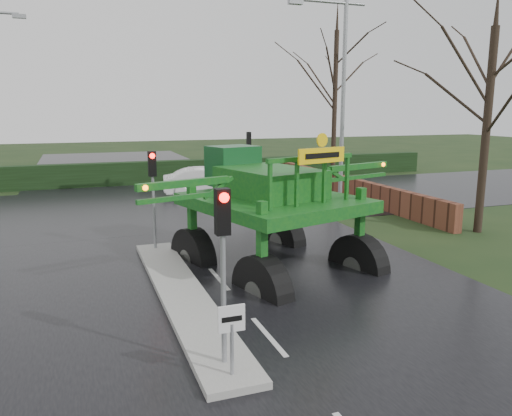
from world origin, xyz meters
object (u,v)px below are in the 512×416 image
object	(u,v)px
street_light_right	(338,86)
white_sedan	(207,196)
traffic_signal_near	(223,239)
traffic_signal_mid	(153,179)
crop_sprayer	(256,201)
keep_left_sign	(232,329)
traffic_signal_far	(249,147)

from	to	relation	value
street_light_right	white_sedan	distance (m)	9.84
traffic_signal_near	white_sedan	xyz separation A→B (m)	(4.56, 19.06, -2.59)
traffic_signal_near	traffic_signal_mid	size ratio (longest dim) A/B	1.00
traffic_signal_near	crop_sprayer	world-z (taller)	crop_sprayer
street_light_right	crop_sprayer	distance (m)	12.33
keep_left_sign	traffic_signal_near	xyz separation A→B (m)	(0.00, 0.49, 1.53)
crop_sprayer	white_sedan	xyz separation A→B (m)	(2.52, 15.24, -2.52)
keep_left_sign	white_sedan	world-z (taller)	keep_left_sign
keep_left_sign	traffic_signal_mid	world-z (taller)	traffic_signal_mid
traffic_signal_far	crop_sprayer	world-z (taller)	crop_sprayer
crop_sprayer	traffic_signal_near	bearing A→B (deg)	-134.41
keep_left_sign	crop_sprayer	bearing A→B (deg)	64.64
traffic_signal_mid	traffic_signal_far	bearing A→B (deg)	58.07
traffic_signal_near	traffic_signal_mid	distance (m)	8.50
traffic_signal_mid	white_sedan	xyz separation A→B (m)	(4.56, 10.56, -2.59)
keep_left_sign	white_sedan	bearing A→B (deg)	76.86
white_sedan	traffic_signal_far	bearing A→B (deg)	-50.01
keep_left_sign	crop_sprayer	distance (m)	4.99
crop_sprayer	white_sedan	distance (m)	15.65
traffic_signal_mid	traffic_signal_far	xyz separation A→B (m)	(7.80, 12.52, 0.00)
keep_left_sign	traffic_signal_near	distance (m)	1.61
street_light_right	traffic_signal_near	bearing A→B (deg)	-126.13
traffic_signal_near	white_sedan	distance (m)	19.77
traffic_signal_far	street_light_right	size ratio (longest dim) A/B	0.35
white_sedan	keep_left_sign	bearing A→B (deg)	175.63
street_light_right	white_sedan	bearing A→B (deg)	129.19
traffic_signal_near	street_light_right	size ratio (longest dim) A/B	0.35
white_sedan	street_light_right	bearing A→B (deg)	-132.04
traffic_signal_far	crop_sprayer	xyz separation A→B (m)	(-5.76, -17.20, -0.07)
keep_left_sign	traffic_signal_mid	size ratio (longest dim) A/B	0.38
traffic_signal_near	street_light_right	distance (m)	16.46
traffic_signal_far	traffic_signal_near	bearing A→B (deg)	69.64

